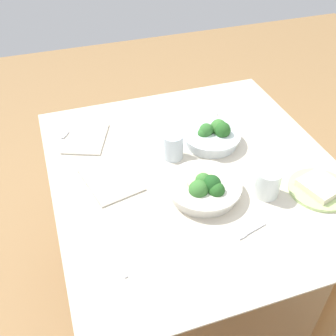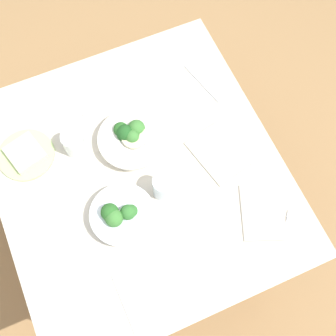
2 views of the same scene
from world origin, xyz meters
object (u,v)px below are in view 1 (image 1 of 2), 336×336
at_px(water_glass_center, 173,146).
at_px(napkin_folded_upper, 111,180).
at_px(napkin_folded_lower, 86,139).
at_px(broccoli_bowl_near, 204,188).
at_px(water_glass_side, 268,183).
at_px(fork_by_far_bowl, 251,232).
at_px(fork_by_near_bowl, 69,132).
at_px(table_knife_left, 208,102).
at_px(broccoli_bowl_far, 212,136).
at_px(bread_side_plate, 320,188).
at_px(table_knife_right, 109,250).

relative_size(water_glass_center, napkin_folded_upper, 0.45).
height_order(napkin_folded_upper, napkin_folded_lower, same).
distance_m(broccoli_bowl_near, water_glass_side, 0.21).
height_order(fork_by_far_bowl, napkin_folded_lower, napkin_folded_lower).
bearing_deg(fork_by_near_bowl, water_glass_side, 88.25).
relative_size(water_glass_side, table_knife_left, 0.45).
height_order(water_glass_side, fork_by_far_bowl, water_glass_side).
height_order(broccoli_bowl_far, water_glass_side, water_glass_side).
distance_m(fork_by_far_bowl, napkin_folded_upper, 0.51).
bearing_deg(broccoli_bowl_near, napkin_folded_upper, -121.36).
bearing_deg(napkin_folded_upper, table_knife_left, 125.51).
distance_m(broccoli_bowl_far, fork_by_far_bowl, 0.46).
height_order(broccoli_bowl_far, table_knife_left, broccoli_bowl_far).
height_order(bread_side_plate, fork_by_far_bowl, bread_side_plate).
relative_size(broccoli_bowl_near, bread_side_plate, 1.20).
distance_m(water_glass_center, fork_by_near_bowl, 0.45).
distance_m(broccoli_bowl_near, water_glass_center, 0.23).
xyz_separation_m(broccoli_bowl_far, broccoli_bowl_near, (0.26, -0.14, -0.00)).
relative_size(broccoli_bowl_near, napkin_folded_lower, 1.23).
xyz_separation_m(water_glass_side, fork_by_near_bowl, (-0.57, -0.58, -0.05)).
distance_m(water_glass_side, table_knife_left, 0.60).
xyz_separation_m(water_glass_side, fork_by_far_bowl, (0.14, -0.12, -0.05)).
height_order(water_glass_center, fork_by_far_bowl, water_glass_center).
bearing_deg(napkin_folded_upper, fork_by_near_bowl, -163.75).
height_order(fork_by_far_bowl, fork_by_near_bowl, same).
xyz_separation_m(broccoli_bowl_far, water_glass_center, (0.03, -0.17, 0.01)).
bearing_deg(water_glass_side, broccoli_bowl_near, -106.57).
distance_m(fork_by_near_bowl, table_knife_left, 0.62).
relative_size(bread_side_plate, table_knife_right, 0.96).
bearing_deg(bread_side_plate, table_knife_left, -167.97).
relative_size(broccoli_bowl_far, water_glass_center, 2.31).
distance_m(broccoli_bowl_far, bread_side_plate, 0.44).
bearing_deg(table_knife_left, fork_by_far_bowl, -13.55).
xyz_separation_m(table_knife_right, napkin_folded_lower, (-0.57, 0.03, 0.00)).
bearing_deg(table_knife_right, napkin_folded_lower, 162.83).
bearing_deg(fork_by_near_bowl, table_knife_right, 45.16).
height_order(fork_by_near_bowl, table_knife_left, same).
bearing_deg(bread_side_plate, fork_by_near_bowl, -128.99).
xyz_separation_m(broccoli_bowl_far, fork_by_far_bowl, (0.46, -0.07, -0.03)).
height_order(fork_by_far_bowl, table_knife_right, same).
xyz_separation_m(water_glass_center, fork_by_far_bowl, (0.42, 0.10, -0.05)).
bearing_deg(table_knife_right, broccoli_bowl_near, 96.04).
relative_size(water_glass_center, table_knife_right, 0.45).
bearing_deg(fork_by_far_bowl, table_knife_left, -117.76).
bearing_deg(napkin_folded_lower, water_glass_side, 46.09).
bearing_deg(bread_side_plate, water_glass_side, -104.12).
xyz_separation_m(fork_by_near_bowl, table_knife_right, (0.63, 0.03, -0.00)).
relative_size(bread_side_plate, napkin_folded_upper, 0.97).
bearing_deg(napkin_folded_upper, fork_by_far_bowl, 44.03).
bearing_deg(table_knife_left, broccoli_bowl_near, -24.78).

